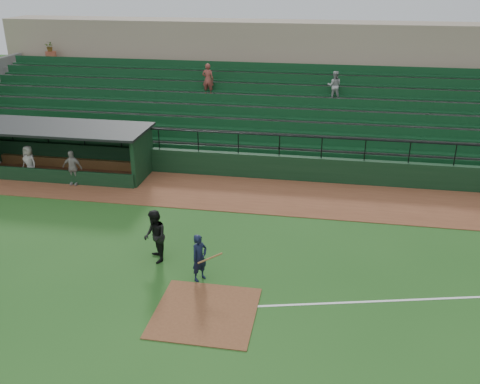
# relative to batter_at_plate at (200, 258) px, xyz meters

# --- Properties ---
(ground) EXTENTS (90.00, 90.00, 0.00)m
(ground) POSITION_rel_batter_at_plate_xyz_m (0.59, -0.76, -0.82)
(ground) COLOR #1F4E19
(ground) RESTS_ON ground
(warning_track) EXTENTS (40.00, 4.00, 0.03)m
(warning_track) POSITION_rel_batter_at_plate_xyz_m (0.59, 7.24, -0.80)
(warning_track) COLOR brown
(warning_track) RESTS_ON ground
(home_plate_dirt) EXTENTS (3.00, 3.00, 0.03)m
(home_plate_dirt) POSITION_rel_batter_at_plate_xyz_m (0.59, -1.76, -0.80)
(home_plate_dirt) COLOR brown
(home_plate_dirt) RESTS_ON ground
(foul_line) EXTENTS (17.49, 4.44, 0.01)m
(foul_line) POSITION_rel_batter_at_plate_xyz_m (8.59, 0.44, -0.81)
(foul_line) COLOR white
(foul_line) RESTS_ON ground
(stadium_structure) EXTENTS (38.00, 13.08, 6.40)m
(stadium_structure) POSITION_rel_batter_at_plate_xyz_m (0.59, 15.70, 1.49)
(stadium_structure) COLOR black
(stadium_structure) RESTS_ON ground
(dugout) EXTENTS (8.90, 3.20, 2.42)m
(dugout) POSITION_rel_batter_at_plate_xyz_m (-9.16, 8.80, 0.52)
(dugout) COLOR black
(dugout) RESTS_ON ground
(batter_at_plate) EXTENTS (1.12, 0.72, 1.63)m
(batter_at_plate) POSITION_rel_batter_at_plate_xyz_m (0.00, 0.00, 0.00)
(batter_at_plate) COLOR black
(batter_at_plate) RESTS_ON ground
(umpire) EXTENTS (1.08, 1.16, 1.91)m
(umpire) POSITION_rel_batter_at_plate_xyz_m (-1.81, 0.91, 0.14)
(umpire) COLOR black
(umpire) RESTS_ON ground
(dugout_player_a) EXTENTS (1.00, 0.44, 1.67)m
(dugout_player_a) POSITION_rel_batter_at_plate_xyz_m (-7.90, 6.96, 0.05)
(dugout_player_a) COLOR #9C9792
(dugout_player_a) RESTS_ON warning_track
(dugout_player_b) EXTENTS (0.93, 0.74, 1.66)m
(dugout_player_b) POSITION_rel_batter_at_plate_xyz_m (-10.30, 7.33, 0.04)
(dugout_player_b) COLOR #A5A09A
(dugout_player_b) RESTS_ON warning_track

